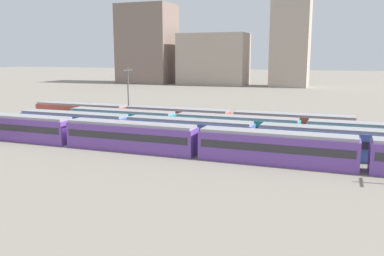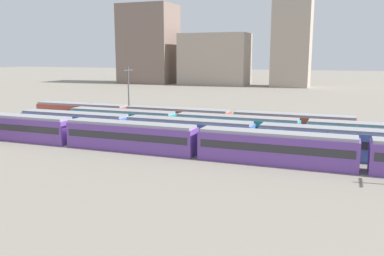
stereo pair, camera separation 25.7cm
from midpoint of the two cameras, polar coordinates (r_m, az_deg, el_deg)
ground_plane at (r=65.02m, az=-12.17°, el=-0.97°), size 600.00×600.00×0.00m
train_track_0 at (r=47.49m, az=11.57°, el=-2.72°), size 93.60×3.06×3.75m
train_track_1 at (r=52.06m, az=19.16°, el=-1.95°), size 93.60×3.06×3.75m
train_track_2 at (r=57.37m, az=15.25°, el=-0.65°), size 74.70×3.06×3.75m
train_track_3 at (r=67.43m, az=-2.30°, el=1.29°), size 55.80×3.06×3.75m
catenary_pole_1 at (r=74.33m, az=-9.08°, el=4.96°), size 0.24×3.20×10.34m
distant_building_0 at (r=184.47m, az=-6.36°, el=11.64°), size 23.35×17.93×34.24m
distant_building_1 at (r=172.74m, az=2.99°, el=9.64°), size 28.48×14.94×21.31m
distant_building_2 at (r=166.08m, az=13.70°, el=12.24°), size 14.46×12.87×38.09m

